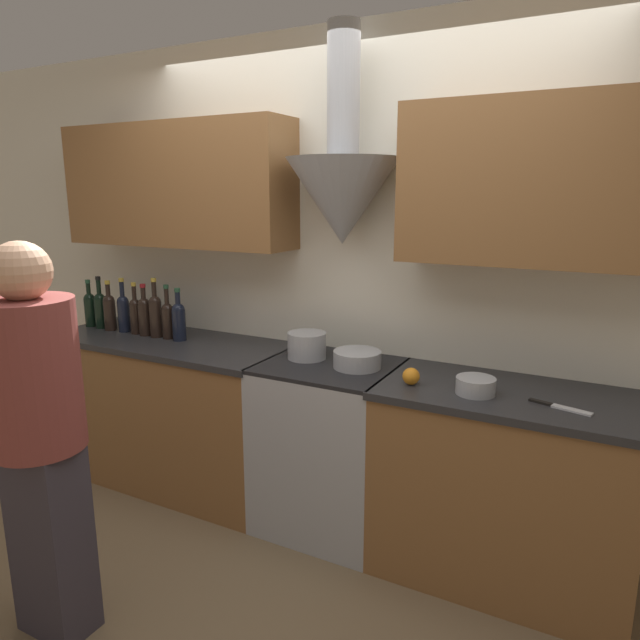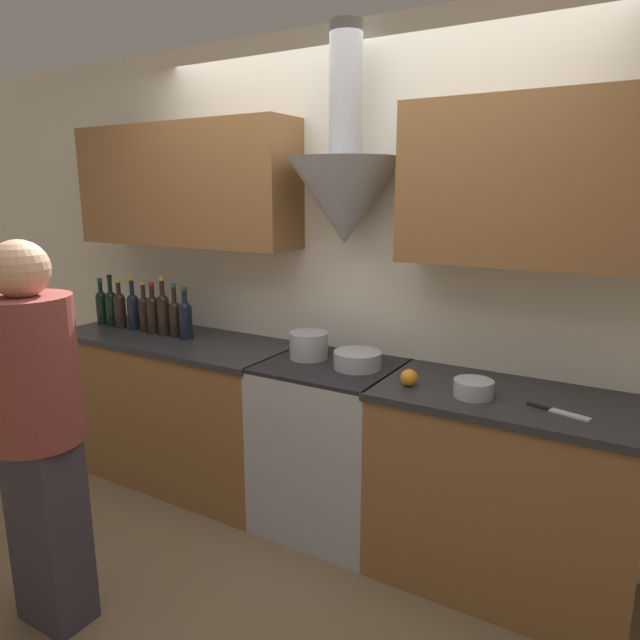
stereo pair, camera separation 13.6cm
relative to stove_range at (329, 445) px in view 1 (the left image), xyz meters
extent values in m
plane|color=brown|center=(0.00, -0.34, -0.46)|extent=(12.00, 12.00, 0.00)
cube|color=silver|center=(0.00, 0.33, 0.84)|extent=(8.40, 0.06, 2.60)
cone|color=#A8AAAF|center=(0.00, 0.14, 1.26)|extent=(0.57, 0.57, 0.43)
cylinder|color=#A8AAAF|center=(0.00, 0.14, 1.78)|extent=(0.16, 0.16, 0.62)
cube|color=brown|center=(-1.09, 0.15, 1.34)|extent=(1.50, 0.32, 0.70)
cube|color=brown|center=(0.89, 0.15, 1.34)|extent=(1.11, 0.32, 0.70)
cube|color=brown|center=(-1.09, 0.00, -0.02)|extent=(1.50, 0.60, 0.87)
cube|color=#28282B|center=(-1.09, 0.00, 0.43)|extent=(1.52, 0.62, 0.03)
cube|color=brown|center=(0.89, 0.00, -0.02)|extent=(1.11, 0.60, 0.87)
cube|color=#28282B|center=(0.89, 0.00, 0.43)|extent=(1.13, 0.62, 0.03)
cube|color=#A8AAAF|center=(0.00, 0.00, -0.01)|extent=(0.67, 0.60, 0.88)
cube|color=black|center=(0.00, -0.30, -0.05)|extent=(0.47, 0.01, 0.40)
cube|color=black|center=(0.00, 0.00, 0.44)|extent=(0.67, 0.60, 0.02)
cube|color=#A8AAAF|center=(0.00, 0.27, 0.38)|extent=(0.67, 0.06, 0.10)
cylinder|color=black|center=(-1.76, 0.02, 0.54)|extent=(0.07, 0.07, 0.18)
sphere|color=black|center=(-1.76, 0.02, 0.63)|extent=(0.07, 0.07, 0.07)
cylinder|color=black|center=(-1.76, 0.02, 0.69)|extent=(0.03, 0.03, 0.08)
cylinder|color=#234C33|center=(-1.76, 0.02, 0.74)|extent=(0.03, 0.03, 0.02)
cylinder|color=black|center=(-1.66, 0.02, 0.54)|extent=(0.07, 0.07, 0.19)
sphere|color=black|center=(-1.66, 0.02, 0.64)|extent=(0.07, 0.07, 0.07)
cylinder|color=black|center=(-1.66, 0.02, 0.71)|extent=(0.03, 0.03, 0.11)
cylinder|color=black|center=(-1.66, 0.02, 0.77)|extent=(0.03, 0.03, 0.02)
cylinder|color=black|center=(-1.56, 0.01, 0.54)|extent=(0.07, 0.07, 0.19)
sphere|color=black|center=(-1.56, 0.01, 0.64)|extent=(0.07, 0.07, 0.07)
cylinder|color=black|center=(-1.56, 0.01, 0.70)|extent=(0.03, 0.03, 0.09)
cylinder|color=gold|center=(-1.56, 0.01, 0.75)|extent=(0.03, 0.03, 0.02)
cylinder|color=black|center=(-1.46, 0.02, 0.54)|extent=(0.07, 0.07, 0.19)
sphere|color=black|center=(-1.46, 0.02, 0.64)|extent=(0.07, 0.07, 0.07)
cylinder|color=black|center=(-1.46, 0.02, 0.71)|extent=(0.03, 0.03, 0.11)
cylinder|color=gold|center=(-1.46, 0.02, 0.78)|extent=(0.03, 0.03, 0.02)
cylinder|color=black|center=(-1.35, 0.01, 0.54)|extent=(0.07, 0.07, 0.19)
sphere|color=black|center=(-1.35, 0.01, 0.63)|extent=(0.07, 0.07, 0.07)
cylinder|color=black|center=(-1.35, 0.01, 0.70)|extent=(0.03, 0.03, 0.10)
cylinder|color=gold|center=(-1.35, 0.01, 0.76)|extent=(0.03, 0.03, 0.02)
cylinder|color=black|center=(-1.27, 0.01, 0.55)|extent=(0.08, 0.08, 0.19)
sphere|color=black|center=(-1.27, 0.01, 0.64)|extent=(0.07, 0.07, 0.07)
cylinder|color=black|center=(-1.27, 0.01, 0.70)|extent=(0.03, 0.03, 0.08)
cylinder|color=maroon|center=(-1.27, 0.01, 0.76)|extent=(0.03, 0.03, 0.02)
cylinder|color=black|center=(-1.18, 0.01, 0.56)|extent=(0.08, 0.08, 0.22)
sphere|color=black|center=(-1.18, 0.01, 0.66)|extent=(0.07, 0.07, 0.07)
cylinder|color=black|center=(-1.18, 0.01, 0.73)|extent=(0.03, 0.03, 0.11)
cylinder|color=gold|center=(-1.18, 0.01, 0.80)|extent=(0.03, 0.03, 0.02)
cylinder|color=black|center=(-1.09, 0.02, 0.54)|extent=(0.07, 0.07, 0.18)
sphere|color=black|center=(-1.09, 0.02, 0.63)|extent=(0.07, 0.07, 0.07)
cylinder|color=black|center=(-1.09, 0.02, 0.70)|extent=(0.03, 0.03, 0.11)
cylinder|color=#234C33|center=(-1.09, 0.02, 0.76)|extent=(0.03, 0.03, 0.02)
cylinder|color=black|center=(-1.00, 0.01, 0.54)|extent=(0.08, 0.08, 0.18)
sphere|color=black|center=(-1.00, 0.01, 0.63)|extent=(0.08, 0.08, 0.08)
cylinder|color=black|center=(-1.00, 0.01, 0.70)|extent=(0.03, 0.03, 0.09)
cylinder|color=#234C33|center=(-1.00, 0.01, 0.75)|extent=(0.03, 0.03, 0.02)
cylinder|color=#A8AAAF|center=(-0.15, 0.04, 0.52)|extent=(0.20, 0.20, 0.14)
cylinder|color=#A8AAAF|center=(0.15, 0.01, 0.49)|extent=(0.24, 0.24, 0.09)
sphere|color=orange|center=(0.47, -0.11, 0.49)|extent=(0.08, 0.08, 0.08)
cylinder|color=#A8AAAF|center=(0.76, -0.10, 0.48)|extent=(0.17, 0.17, 0.07)
cube|color=silver|center=(1.15, -0.12, 0.45)|extent=(0.16, 0.07, 0.01)
cube|color=black|center=(1.03, -0.09, 0.45)|extent=(0.10, 0.05, 0.01)
cube|color=#38333D|center=(-0.64, -1.20, -0.05)|extent=(0.29, 0.19, 0.80)
cylinder|color=brown|center=(-0.64, -1.20, 0.64)|extent=(0.35, 0.35, 0.58)
sphere|color=tan|center=(-0.64, -1.20, 1.03)|extent=(0.22, 0.22, 0.22)
camera|label=1|loc=(1.26, -2.49, 1.31)|focal=32.00mm
camera|label=2|loc=(1.38, -2.43, 1.31)|focal=32.00mm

